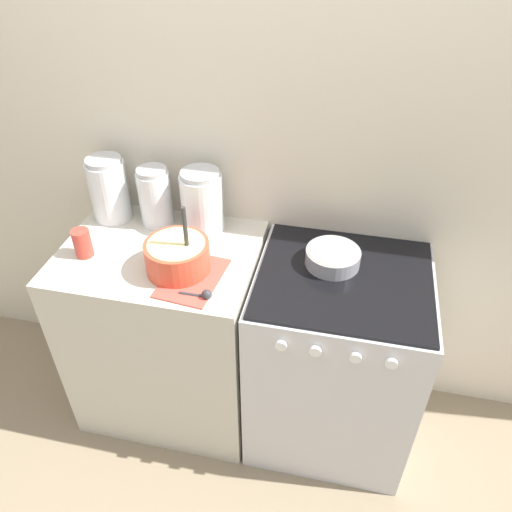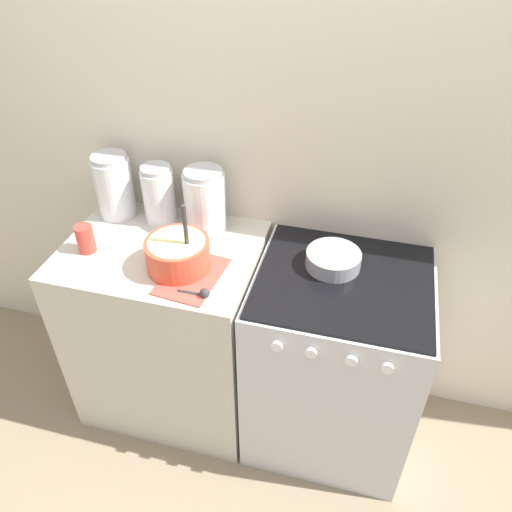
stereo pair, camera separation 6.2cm
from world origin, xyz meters
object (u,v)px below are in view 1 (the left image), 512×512
(mixing_bowl, at_px, (177,255))
(tin_can, at_px, (82,243))
(storage_jar_middle, at_px, (156,200))
(storage_jar_right, at_px, (202,205))
(storage_jar_left, at_px, (110,193))
(baking_pan, at_px, (333,257))
(stove, at_px, (333,359))

(mixing_bowl, bearing_deg, tin_can, 179.12)
(storage_jar_middle, distance_m, storage_jar_right, 0.20)
(mixing_bowl, distance_m, tin_can, 0.38)
(storage_jar_left, bearing_deg, baking_pan, -7.58)
(stove, distance_m, storage_jar_right, 0.84)
(baking_pan, distance_m, tin_can, 0.95)
(baking_pan, height_order, storage_jar_right, storage_jar_right)
(storage_jar_middle, height_order, tin_can, storage_jar_middle)
(storage_jar_right, bearing_deg, storage_jar_middle, 180.00)
(mixing_bowl, xyz_separation_m, baking_pan, (0.55, 0.15, -0.03))
(stove, height_order, tin_can, tin_can)
(storage_jar_left, xyz_separation_m, storage_jar_right, (0.40, 0.00, -0.01))
(stove, distance_m, mixing_bowl, 0.80)
(baking_pan, relative_size, tin_can, 1.82)
(storage_jar_middle, bearing_deg, stove, -13.52)
(storage_jar_middle, bearing_deg, storage_jar_left, -180.00)
(storage_jar_right, relative_size, tin_can, 2.32)
(storage_jar_middle, relative_size, tin_can, 2.22)
(stove, relative_size, storage_jar_left, 3.28)
(mixing_bowl, height_order, tin_can, mixing_bowl)
(stove, distance_m, storage_jar_left, 1.16)
(stove, height_order, storage_jar_right, storage_jar_right)
(storage_jar_right, bearing_deg, mixing_bowl, -92.30)
(stove, distance_m, baking_pan, 0.49)
(baking_pan, distance_m, storage_jar_left, 0.95)
(stove, bearing_deg, storage_jar_right, 162.20)
(baking_pan, relative_size, storage_jar_middle, 0.82)
(stove, xyz_separation_m, storage_jar_right, (-0.60, 0.19, 0.56))
(storage_jar_left, xyz_separation_m, tin_can, (0.01, -0.27, -0.06))
(baking_pan, relative_size, storage_jar_left, 0.75)
(tin_can, bearing_deg, baking_pan, 8.99)
(storage_jar_left, xyz_separation_m, storage_jar_middle, (0.20, 0.00, -0.01))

